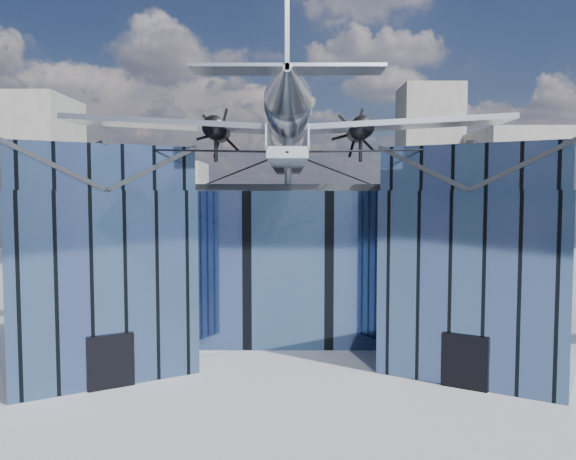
{
  "coord_description": "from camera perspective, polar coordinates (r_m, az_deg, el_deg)",
  "views": [
    {
      "loc": [
        0.1,
        -30.87,
        9.37
      ],
      "look_at": [
        0.0,
        2.0,
        7.2
      ],
      "focal_mm": 35.0,
      "sensor_mm": 36.0,
      "label": 1
    }
  ],
  "objects": [
    {
      "name": "museum",
      "position": [
        36.89,
        0.02,
        -2.19
      ],
      "size": [
        32.88,
        24.5,
        17.6
      ],
      "color": "#425C88",
      "rests_on": "ground"
    },
    {
      "name": "ground_plane",
      "position": [
        32.26,
        -0.01,
        -13.11
      ],
      "size": [
        120.0,
        120.0,
        0.0
      ],
      "primitive_type": "plane",
      "color": "gray"
    },
    {
      "name": "bg_towers",
      "position": [
        81.37,
        1.13,
        4.22
      ],
      "size": [
        77.0,
        24.5,
        26.0
      ],
      "color": "gray",
      "rests_on": "ground"
    }
  ]
}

